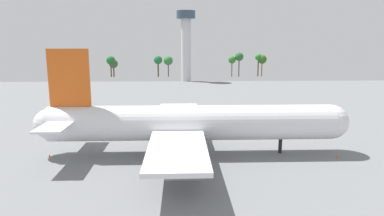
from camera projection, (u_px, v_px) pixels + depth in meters
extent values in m
plane|color=slate|center=(192.00, 154.00, 66.97)|extent=(241.00, 241.00, 0.00)
cylinder|color=silver|center=(192.00, 123.00, 65.76)|extent=(54.12, 6.70, 6.70)
sphere|color=silver|center=(331.00, 122.00, 66.64)|extent=(6.56, 6.56, 6.56)
sphere|color=silver|center=(49.00, 124.00, 64.88)|extent=(5.69, 5.69, 5.69)
cube|color=#D85919|center=(69.00, 78.00, 63.33)|extent=(7.58, 0.50, 10.72)
cube|color=silver|center=(56.00, 126.00, 59.57)|extent=(4.87, 10.05, 0.36)
cube|color=silver|center=(75.00, 113.00, 70.01)|extent=(4.87, 10.05, 0.36)
cube|color=silver|center=(177.00, 149.00, 53.24)|extent=(9.20, 21.75, 0.70)
cube|color=silver|center=(178.00, 114.00, 78.50)|extent=(9.20, 21.75, 0.70)
cylinder|color=gray|center=(184.00, 153.00, 56.81)|extent=(5.36, 2.81, 2.81)
cylinder|color=gray|center=(184.00, 171.00, 48.92)|extent=(5.36, 2.81, 2.81)
cylinder|color=gray|center=(183.00, 125.00, 75.68)|extent=(5.36, 2.81, 2.81)
cylinder|color=gray|center=(183.00, 117.00, 83.57)|extent=(5.36, 2.81, 2.81)
cylinder|color=black|center=(280.00, 146.00, 67.26)|extent=(0.70, 0.70, 2.89)
cylinder|color=black|center=(178.00, 153.00, 62.99)|extent=(0.70, 0.70, 2.89)
cylinder|color=black|center=(178.00, 141.00, 70.22)|extent=(0.70, 0.70, 2.89)
cube|color=silver|center=(230.00, 118.00, 92.44)|extent=(2.82, 2.63, 1.53)
cube|color=#4C8C4C|center=(226.00, 120.00, 90.28)|extent=(3.70, 4.09, 1.16)
cylinder|color=black|center=(234.00, 121.00, 91.91)|extent=(0.71, 0.92, 0.91)
cylinder|color=black|center=(226.00, 120.00, 93.07)|extent=(0.71, 0.92, 0.91)
cylinder|color=black|center=(229.00, 124.00, 89.19)|extent=(0.71, 0.92, 0.91)
cylinder|color=black|center=(221.00, 123.00, 90.35)|extent=(0.71, 0.92, 0.91)
cube|color=#333338|center=(163.00, 121.00, 88.42)|extent=(2.00, 2.14, 1.76)
cube|color=#2D5193|center=(155.00, 123.00, 87.64)|extent=(3.07, 2.62, 0.97)
cylinder|color=black|center=(164.00, 125.00, 87.74)|extent=(1.01, 0.65, 0.98)
cylinder|color=black|center=(161.00, 123.00, 89.40)|extent=(1.01, 0.65, 0.98)
cylinder|color=black|center=(155.00, 126.00, 86.67)|extent=(1.01, 0.65, 0.98)
cylinder|color=black|center=(152.00, 124.00, 88.33)|extent=(1.01, 0.65, 0.98)
cone|color=orange|center=(337.00, 157.00, 64.37)|extent=(0.44, 0.44, 0.63)
cone|color=orange|center=(49.00, 156.00, 65.04)|extent=(0.43, 0.43, 0.62)
cylinder|color=silver|center=(186.00, 50.00, 183.44)|extent=(5.20, 5.20, 32.87)
cylinder|color=#334756|center=(186.00, 15.00, 179.84)|extent=(9.88, 9.88, 4.09)
cylinder|color=#51381E|center=(111.00, 70.00, 205.78)|extent=(0.74, 0.74, 8.36)
sphere|color=#206F2F|center=(111.00, 60.00, 204.67)|extent=(5.21, 5.21, 5.21)
cylinder|color=#51381E|center=(114.00, 72.00, 206.03)|extent=(0.80, 0.80, 6.32)
sphere|color=#34562F|center=(113.00, 64.00, 205.12)|extent=(5.20, 5.20, 5.20)
cylinder|color=#51381E|center=(158.00, 70.00, 206.68)|extent=(0.86, 0.86, 8.60)
sphere|color=#216D34|center=(158.00, 60.00, 205.55)|extent=(5.07, 5.07, 5.07)
cylinder|color=#51381E|center=(168.00, 70.00, 206.93)|extent=(0.62, 0.62, 8.05)
sphere|color=#317835|center=(168.00, 61.00, 205.83)|extent=(5.47, 5.47, 5.47)
cylinder|color=#51381E|center=(232.00, 69.00, 208.11)|extent=(0.54, 0.54, 8.75)
sphere|color=#2F7A2A|center=(232.00, 60.00, 207.00)|extent=(4.52, 4.52, 4.52)
cylinder|color=#51381E|center=(239.00, 68.00, 208.09)|extent=(0.60, 0.60, 10.40)
sphere|color=#2A622C|center=(239.00, 57.00, 206.78)|extent=(5.11, 5.11, 5.11)
cylinder|color=#51381E|center=(258.00, 68.00, 208.47)|extent=(0.72, 0.72, 10.46)
sphere|color=#2D7E2B|center=(258.00, 57.00, 207.21)|extent=(4.05, 4.05, 4.05)
cylinder|color=#51381E|center=(262.00, 69.00, 208.71)|extent=(0.53, 0.53, 8.74)
sphere|color=#32601F|center=(262.00, 59.00, 207.54)|extent=(5.42, 5.42, 5.42)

